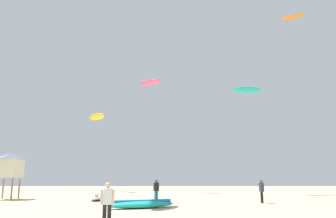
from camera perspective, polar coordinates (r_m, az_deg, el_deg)
The scene contains 10 objects.
person_foreground at distance 14.98m, azimuth -9.96°, elevation -14.90°, with size 0.59×0.40×1.79m.
person_midground at distance 28.07m, azimuth 15.65°, elevation -12.89°, with size 0.40×0.53×1.76m.
person_left at distance 27.85m, azimuth -1.78°, elevation -13.27°, with size 0.47×0.44×1.79m.
kite_grounded_near at distance 31.36m, azimuth -11.23°, elevation -14.20°, with size 1.81×5.28×0.65m.
kite_grounded_mid at distance 22.84m, azimuth -4.44°, elevation -15.67°, with size 4.69×2.91×0.58m.
lifeguard_tower at distance 34.92m, azimuth -24.90°, elevation -8.53°, with size 2.30×2.30×4.15m.
kite_aloft_0 at distance 54.06m, azimuth 20.45°, elevation 14.33°, with size 3.49×2.99×0.47m.
kite_aloft_1 at distance 48.99m, azimuth -2.82°, elevation 4.42°, with size 3.87×3.44×0.87m.
kite_aloft_2 at distance 43.87m, azimuth 13.35°, elevation 3.18°, with size 3.56×1.07×0.79m.
kite_aloft_3 at distance 50.29m, azimuth -11.71°, elevation -1.30°, with size 3.62×4.19×1.02m.
Camera 1 is at (0.09, -10.75, 2.05)m, focal length 36.25 mm.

